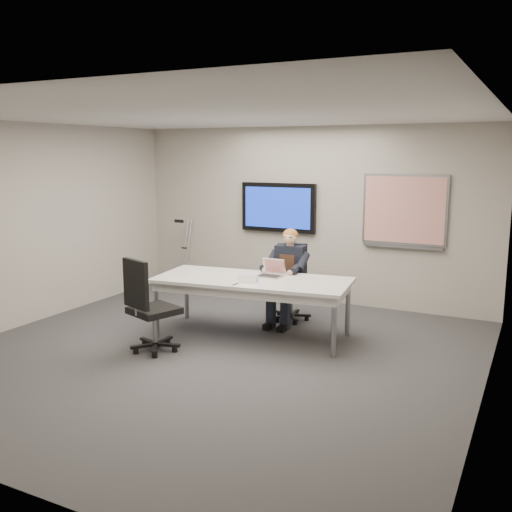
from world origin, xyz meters
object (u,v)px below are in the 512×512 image
at_px(seated_person, 285,287).
at_px(laptop, 272,272).
at_px(conference_table, 252,285).
at_px(office_chair_near, 151,323).
at_px(office_chair_far, 291,296).

distance_m(seated_person, laptop, 0.54).
xyz_separation_m(conference_table, office_chair_near, (-0.81, -1.09, -0.32)).
height_order(office_chair_far, seated_person, seated_person).
bearing_deg(conference_table, office_chair_far, 73.82).
relative_size(conference_table, office_chair_far, 2.42).
height_order(office_chair_near, laptop, office_chair_near).
height_order(conference_table, laptop, laptop).
bearing_deg(seated_person, office_chair_near, -124.69).
xyz_separation_m(office_chair_far, laptop, (0.01, -0.70, 0.49)).
xyz_separation_m(office_chair_near, laptop, (0.97, 1.34, 0.47)).
distance_m(conference_table, seated_person, 0.73).
xyz_separation_m(office_chair_far, office_chair_near, (-0.96, -2.04, 0.02)).
height_order(office_chair_far, office_chair_near, office_chair_near).
bearing_deg(conference_table, laptop, 49.02).
xyz_separation_m(conference_table, office_chair_far, (0.15, 0.94, -0.35)).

